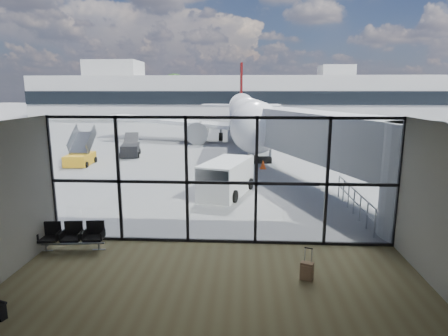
# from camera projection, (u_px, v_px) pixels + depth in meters

# --- Properties ---
(ground) EXTENTS (220.00, 220.00, 0.00)m
(ground) POSITION_uv_depth(u_px,v_px,m) (239.00, 129.00, 52.46)
(ground) COLOR slate
(ground) RESTS_ON ground
(lounge_shell) EXTENTS (12.02, 8.01, 4.51)m
(lounge_shell) POSITION_uv_depth(u_px,v_px,m) (207.00, 216.00, 8.13)
(lounge_shell) COLOR brown
(lounge_shell) RESTS_ON ground
(glass_curtain_wall) EXTENTS (12.10, 0.12, 4.50)m
(glass_curtain_wall) POSITION_uv_depth(u_px,v_px,m) (221.00, 181.00, 12.90)
(glass_curtain_wall) COLOR white
(glass_curtain_wall) RESTS_ON ground
(jet_bridge) EXTENTS (8.00, 16.50, 4.33)m
(jet_bridge) POSITION_uv_depth(u_px,v_px,m) (324.00, 141.00, 19.44)
(jet_bridge) COLOR gray
(jet_bridge) RESTS_ON ground
(apron_railing) EXTENTS (0.06, 5.46, 1.11)m
(apron_railing) POSITION_uv_depth(u_px,v_px,m) (354.00, 198.00, 16.33)
(apron_railing) COLOR gray
(apron_railing) RESTS_ON ground
(far_terminal) EXTENTS (80.00, 12.20, 11.00)m
(far_terminal) POSITION_uv_depth(u_px,v_px,m) (238.00, 96.00, 73.11)
(far_terminal) COLOR #ADACA8
(far_terminal) RESTS_ON ground
(tree_0) EXTENTS (4.95, 4.95, 7.12)m
(tree_0) POSITION_uv_depth(u_px,v_px,m) (45.00, 94.00, 85.27)
(tree_0) COLOR #382619
(tree_0) RESTS_ON ground
(tree_1) EXTENTS (5.61, 5.61, 8.07)m
(tree_1) POSITION_uv_depth(u_px,v_px,m) (70.00, 91.00, 84.81)
(tree_1) COLOR #382619
(tree_1) RESTS_ON ground
(tree_2) EXTENTS (6.27, 6.27, 9.03)m
(tree_2) POSITION_uv_depth(u_px,v_px,m) (96.00, 88.00, 84.36)
(tree_2) COLOR #382619
(tree_2) RESTS_ON ground
(tree_3) EXTENTS (4.95, 4.95, 7.12)m
(tree_3) POSITION_uv_depth(u_px,v_px,m) (122.00, 94.00, 84.28)
(tree_3) COLOR #382619
(tree_3) RESTS_ON ground
(tree_4) EXTENTS (5.61, 5.61, 8.07)m
(tree_4) POSITION_uv_depth(u_px,v_px,m) (148.00, 91.00, 83.83)
(tree_4) COLOR #382619
(tree_4) RESTS_ON ground
(tree_5) EXTENTS (6.27, 6.27, 9.03)m
(tree_5) POSITION_uv_depth(u_px,v_px,m) (175.00, 88.00, 83.37)
(tree_5) COLOR #382619
(tree_5) RESTS_ON ground
(seating_row) EXTENTS (2.14, 0.82, 0.95)m
(seating_row) POSITION_uv_depth(u_px,v_px,m) (73.00, 234.00, 12.70)
(seating_row) COLOR gray
(seating_row) RESTS_ON ground
(suitcase) EXTENTS (0.40, 0.34, 0.95)m
(suitcase) POSITION_uv_depth(u_px,v_px,m) (307.00, 271.00, 10.64)
(suitcase) COLOR brown
(suitcase) RESTS_ON ground
(airliner) EXTENTS (30.96, 35.86, 9.24)m
(airliner) POSITION_uv_depth(u_px,v_px,m) (246.00, 114.00, 40.58)
(airliner) COLOR white
(airliner) RESTS_ON ground
(service_van) EXTENTS (2.89, 4.41, 1.77)m
(service_van) POSITION_uv_depth(u_px,v_px,m) (226.00, 177.00, 19.34)
(service_van) COLOR silver
(service_van) RESTS_ON ground
(belt_loader) EXTENTS (2.04, 3.93, 1.73)m
(belt_loader) POSITION_uv_depth(u_px,v_px,m) (130.00, 149.00, 30.90)
(belt_loader) COLOR black
(belt_loader) RESTS_ON ground
(mobile_stairs) EXTENTS (1.91, 3.31, 2.25)m
(mobile_stairs) POSITION_uv_depth(u_px,v_px,m) (80.00, 157.00, 27.21)
(mobile_stairs) COLOR gold
(mobile_stairs) RESTS_ON ground
(traffic_cone_a) EXTENTS (0.45, 0.45, 0.64)m
(traffic_cone_a) POSITION_uv_depth(u_px,v_px,m) (219.00, 160.00, 27.48)
(traffic_cone_a) COLOR #D34C0B
(traffic_cone_a) RESTS_ON ground
(traffic_cone_b) EXTENTS (0.38, 0.38, 0.54)m
(traffic_cone_b) POSITION_uv_depth(u_px,v_px,m) (240.00, 171.00, 24.07)
(traffic_cone_b) COLOR #D8550B
(traffic_cone_b) RESTS_ON ground
(traffic_cone_c) EXTENTS (0.44, 0.44, 0.63)m
(traffic_cone_c) POSITION_uv_depth(u_px,v_px,m) (263.00, 164.00, 25.87)
(traffic_cone_c) COLOR #FF4A0D
(traffic_cone_c) RESTS_ON ground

